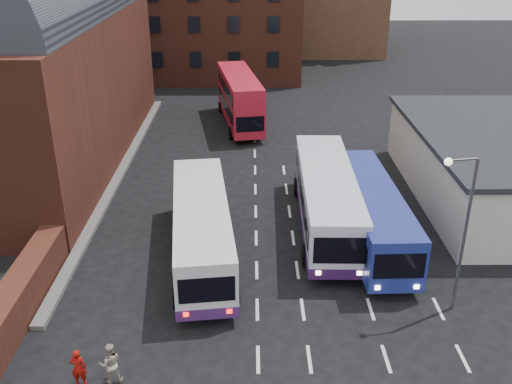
{
  "coord_description": "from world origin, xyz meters",
  "views": [
    {
      "loc": [
        -0.21,
        -18.19,
        15.22
      ],
      "look_at": [
        0.0,
        10.0,
        2.2
      ],
      "focal_mm": 40.0,
      "sensor_mm": 36.0,
      "label": 1
    }
  ],
  "objects_px": {
    "bus_white_inbound": "(327,196)",
    "pedestrian_beige": "(110,363)",
    "bus_white_outbound": "(202,226)",
    "street_lamp": "(461,222)",
    "pedestrian_red": "(78,367)",
    "bus_red_double": "(240,99)",
    "bus_blue": "(371,211)"
  },
  "relations": [
    {
      "from": "bus_white_inbound",
      "to": "pedestrian_beige",
      "type": "height_order",
      "value": "bus_white_inbound"
    },
    {
      "from": "bus_white_outbound",
      "to": "pedestrian_beige",
      "type": "bearing_deg",
      "value": -113.87
    },
    {
      "from": "street_lamp",
      "to": "pedestrian_red",
      "type": "bearing_deg",
      "value": -163.39
    },
    {
      "from": "bus_red_double",
      "to": "pedestrian_red",
      "type": "relative_size",
      "value": 7.1
    },
    {
      "from": "bus_blue",
      "to": "bus_red_double",
      "type": "xyz_separation_m",
      "value": [
        -7.24,
        20.09,
        0.48
      ]
    },
    {
      "from": "bus_white_outbound",
      "to": "street_lamp",
      "type": "relative_size",
      "value": 1.63
    },
    {
      "from": "bus_white_inbound",
      "to": "bus_red_double",
      "type": "height_order",
      "value": "bus_red_double"
    },
    {
      "from": "bus_white_inbound",
      "to": "pedestrian_red",
      "type": "height_order",
      "value": "bus_white_inbound"
    },
    {
      "from": "bus_blue",
      "to": "pedestrian_beige",
      "type": "height_order",
      "value": "bus_blue"
    },
    {
      "from": "bus_blue",
      "to": "pedestrian_red",
      "type": "height_order",
      "value": "bus_blue"
    },
    {
      "from": "bus_white_outbound",
      "to": "pedestrian_red",
      "type": "bearing_deg",
      "value": -120.07
    },
    {
      "from": "bus_red_double",
      "to": "pedestrian_red",
      "type": "bearing_deg",
      "value": 70.71
    },
    {
      "from": "pedestrian_beige",
      "to": "pedestrian_red",
      "type": "bearing_deg",
      "value": -7.73
    },
    {
      "from": "bus_blue",
      "to": "street_lamp",
      "type": "bearing_deg",
      "value": 109.35
    },
    {
      "from": "bus_white_outbound",
      "to": "bus_red_double",
      "type": "xyz_separation_m",
      "value": [
        1.49,
        21.8,
        0.43
      ]
    },
    {
      "from": "bus_white_outbound",
      "to": "pedestrian_beige",
      "type": "xyz_separation_m",
      "value": [
        -2.68,
        -8.67,
        -1.03
      ]
    },
    {
      "from": "bus_blue",
      "to": "pedestrian_red",
      "type": "xyz_separation_m",
      "value": [
        -12.54,
        -10.52,
        -1.04
      ]
    },
    {
      "from": "bus_white_inbound",
      "to": "street_lamp",
      "type": "relative_size",
      "value": 1.7
    },
    {
      "from": "bus_white_inbound",
      "to": "pedestrian_beige",
      "type": "bearing_deg",
      "value": 53.26
    },
    {
      "from": "bus_white_inbound",
      "to": "bus_blue",
      "type": "distance_m",
      "value": 2.62
    },
    {
      "from": "bus_white_inbound",
      "to": "pedestrian_red",
      "type": "bearing_deg",
      "value": 50.37
    },
    {
      "from": "bus_white_outbound",
      "to": "bus_blue",
      "type": "height_order",
      "value": "bus_white_outbound"
    },
    {
      "from": "bus_white_inbound",
      "to": "street_lamp",
      "type": "distance_m",
      "value": 9.15
    },
    {
      "from": "pedestrian_red",
      "to": "bus_red_double",
      "type": "bearing_deg",
      "value": -104.12
    },
    {
      "from": "bus_white_inbound",
      "to": "street_lamp",
      "type": "bearing_deg",
      "value": 121.64
    },
    {
      "from": "bus_white_outbound",
      "to": "bus_blue",
      "type": "xyz_separation_m",
      "value": [
        8.73,
        1.71,
        -0.05
      ]
    },
    {
      "from": "pedestrian_red",
      "to": "pedestrian_beige",
      "type": "relative_size",
      "value": 0.93
    },
    {
      "from": "bus_white_outbound",
      "to": "bus_white_inbound",
      "type": "relative_size",
      "value": 0.96
    },
    {
      "from": "bus_white_inbound",
      "to": "pedestrian_beige",
      "type": "xyz_separation_m",
      "value": [
        -9.29,
        -11.91,
        -1.13
      ]
    },
    {
      "from": "bus_red_double",
      "to": "bus_white_inbound",
      "type": "bearing_deg",
      "value": 95.96
    },
    {
      "from": "bus_white_inbound",
      "to": "bus_red_double",
      "type": "relative_size",
      "value": 1.11
    },
    {
      "from": "pedestrian_beige",
      "to": "bus_red_double",
      "type": "bearing_deg",
      "value": -112.75
    }
  ]
}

